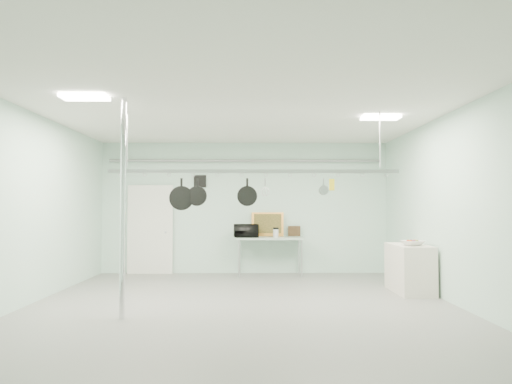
{
  "coord_description": "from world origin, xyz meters",
  "views": [
    {
      "loc": [
        0.15,
        -7.22,
        1.59
      ],
      "look_at": [
        0.24,
        1.0,
        1.88
      ],
      "focal_mm": 32.0,
      "sensor_mm": 36.0,
      "label": 1
    }
  ],
  "objects_px": {
    "fruit_bowl": "(413,243)",
    "chrome_pole": "(123,208)",
    "prep_table": "(270,240)",
    "pot_rack": "(254,170)",
    "side_cabinet": "(409,268)",
    "microwave": "(246,231)",
    "coffee_canister": "(276,233)",
    "skillet_mid": "(197,192)",
    "skillet_right": "(247,192)",
    "skillet_left": "(181,194)"
  },
  "relations": [
    {
      "from": "fruit_bowl",
      "to": "chrome_pole",
      "type": "bearing_deg",
      "value": -160.23
    },
    {
      "from": "chrome_pole",
      "to": "prep_table",
      "type": "height_order",
      "value": "chrome_pole"
    },
    {
      "from": "chrome_pole",
      "to": "pot_rack",
      "type": "bearing_deg",
      "value": 25.35
    },
    {
      "from": "prep_table",
      "to": "side_cabinet",
      "type": "distance_m",
      "value": 3.39
    },
    {
      "from": "prep_table",
      "to": "side_cabinet",
      "type": "relative_size",
      "value": 1.33
    },
    {
      "from": "microwave",
      "to": "fruit_bowl",
      "type": "relative_size",
      "value": 1.39
    },
    {
      "from": "prep_table",
      "to": "pot_rack",
      "type": "bearing_deg",
      "value": -96.91
    },
    {
      "from": "chrome_pole",
      "to": "coffee_canister",
      "type": "distance_m",
      "value": 4.8
    },
    {
      "from": "chrome_pole",
      "to": "fruit_bowl",
      "type": "bearing_deg",
      "value": 19.77
    },
    {
      "from": "prep_table",
      "to": "microwave",
      "type": "distance_m",
      "value": 0.61
    },
    {
      "from": "chrome_pole",
      "to": "prep_table",
      "type": "bearing_deg",
      "value": 61.29
    },
    {
      "from": "side_cabinet",
      "to": "skillet_mid",
      "type": "height_order",
      "value": "skillet_mid"
    },
    {
      "from": "fruit_bowl",
      "to": "skillet_right",
      "type": "xyz_separation_m",
      "value": [
        -3.03,
        -0.83,
        0.91
      ]
    },
    {
      "from": "prep_table",
      "to": "skillet_mid",
      "type": "height_order",
      "value": "skillet_mid"
    },
    {
      "from": "side_cabinet",
      "to": "coffee_canister",
      "type": "xyz_separation_m",
      "value": [
        -2.41,
        2.09,
        0.55
      ]
    },
    {
      "from": "pot_rack",
      "to": "side_cabinet",
      "type": "bearing_deg",
      "value": 20.45
    },
    {
      "from": "side_cabinet",
      "to": "pot_rack",
      "type": "relative_size",
      "value": 0.25
    },
    {
      "from": "fruit_bowl",
      "to": "skillet_left",
      "type": "relative_size",
      "value": 0.75
    },
    {
      "from": "microwave",
      "to": "skillet_left",
      "type": "relative_size",
      "value": 1.04
    },
    {
      "from": "side_cabinet",
      "to": "fruit_bowl",
      "type": "distance_m",
      "value": 0.57
    },
    {
      "from": "skillet_left",
      "to": "side_cabinet",
      "type": "bearing_deg",
      "value": 11.08
    },
    {
      "from": "pot_rack",
      "to": "coffee_canister",
      "type": "relative_size",
      "value": 25.39
    },
    {
      "from": "side_cabinet",
      "to": "skillet_left",
      "type": "bearing_deg",
      "value": -165.13
    },
    {
      "from": "prep_table",
      "to": "microwave",
      "type": "relative_size",
      "value": 2.89
    },
    {
      "from": "chrome_pole",
      "to": "skillet_right",
      "type": "bearing_deg",
      "value": 26.68
    },
    {
      "from": "prep_table",
      "to": "side_cabinet",
      "type": "bearing_deg",
      "value": -40.79
    },
    {
      "from": "skillet_mid",
      "to": "skillet_right",
      "type": "bearing_deg",
      "value": 5.17
    },
    {
      "from": "coffee_canister",
      "to": "skillet_mid",
      "type": "distance_m",
      "value": 3.62
    },
    {
      "from": "chrome_pole",
      "to": "pot_rack",
      "type": "relative_size",
      "value": 0.67
    },
    {
      "from": "skillet_left",
      "to": "pot_rack",
      "type": "bearing_deg",
      "value": -3.79
    },
    {
      "from": "microwave",
      "to": "coffee_canister",
      "type": "bearing_deg",
      "value": 173.27
    },
    {
      "from": "coffee_canister",
      "to": "skillet_mid",
      "type": "height_order",
      "value": "skillet_mid"
    },
    {
      "from": "skillet_mid",
      "to": "chrome_pole",
      "type": "bearing_deg",
      "value": -131.73
    },
    {
      "from": "side_cabinet",
      "to": "skillet_mid",
      "type": "relative_size",
      "value": 2.67
    },
    {
      "from": "fruit_bowl",
      "to": "skillet_right",
      "type": "height_order",
      "value": "skillet_right"
    },
    {
      "from": "chrome_pole",
      "to": "skillet_mid",
      "type": "xyz_separation_m",
      "value": [
        0.96,
        0.9,
        0.26
      ]
    },
    {
      "from": "fruit_bowl",
      "to": "skillet_left",
      "type": "bearing_deg",
      "value": -168.57
    },
    {
      "from": "skillet_left",
      "to": "skillet_mid",
      "type": "height_order",
      "value": "same"
    },
    {
      "from": "chrome_pole",
      "to": "prep_table",
      "type": "xyz_separation_m",
      "value": [
        2.3,
        4.2,
        -0.77
      ]
    },
    {
      "from": "pot_rack",
      "to": "microwave",
      "type": "bearing_deg",
      "value": 92.88
    },
    {
      "from": "skillet_left",
      "to": "skillet_right",
      "type": "relative_size",
      "value": 1.17
    },
    {
      "from": "fruit_bowl",
      "to": "skillet_mid",
      "type": "distance_m",
      "value": 4.05
    },
    {
      "from": "side_cabinet",
      "to": "coffee_canister",
      "type": "relative_size",
      "value": 6.35
    },
    {
      "from": "side_cabinet",
      "to": "pot_rack",
      "type": "xyz_separation_m",
      "value": [
        -2.95,
        -1.1,
        1.78
      ]
    },
    {
      "from": "side_cabinet",
      "to": "pot_rack",
      "type": "height_order",
      "value": "pot_rack"
    },
    {
      "from": "chrome_pole",
      "to": "fruit_bowl",
      "type": "height_order",
      "value": "chrome_pole"
    },
    {
      "from": "chrome_pole",
      "to": "skillet_right",
      "type": "xyz_separation_m",
      "value": [
        1.79,
        0.9,
        0.26
      ]
    },
    {
      "from": "prep_table",
      "to": "pot_rack",
      "type": "distance_m",
      "value": 3.61
    },
    {
      "from": "prep_table",
      "to": "skillet_left",
      "type": "xyz_separation_m",
      "value": [
        -1.59,
        -3.3,
        0.99
      ]
    },
    {
      "from": "prep_table",
      "to": "skillet_mid",
      "type": "bearing_deg",
      "value": -112.07
    }
  ]
}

